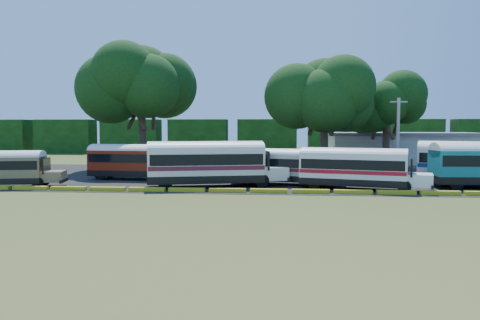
# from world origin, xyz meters

# --- Properties ---
(ground) EXTENTS (160.00, 160.00, 0.00)m
(ground) POSITION_xyz_m (0.00, 0.00, 0.00)
(ground) COLOR #314617
(ground) RESTS_ON ground
(asphalt_strip) EXTENTS (64.00, 24.00, 0.02)m
(asphalt_strip) POSITION_xyz_m (1.00, 12.00, 0.01)
(asphalt_strip) COLOR black
(asphalt_strip) RESTS_ON ground
(curb) EXTENTS (53.70, 0.45, 0.30)m
(curb) POSITION_xyz_m (-0.00, 1.00, 0.15)
(curb) COLOR gold
(curb) RESTS_ON ground
(terminal_building) EXTENTS (19.00, 9.00, 4.00)m
(terminal_building) POSITION_xyz_m (18.00, 30.00, 2.03)
(terminal_building) COLOR silver
(terminal_building) RESTS_ON ground
(treeline_backdrop) EXTENTS (130.00, 4.00, 6.00)m
(treeline_backdrop) POSITION_xyz_m (0.00, 48.00, 3.00)
(treeline_backdrop) COLOR black
(treeline_backdrop) RESTS_ON ground
(bus_red) EXTENTS (9.94, 3.33, 3.21)m
(bus_red) POSITION_xyz_m (-10.62, 8.47, 1.84)
(bus_red) COLOR black
(bus_red) RESTS_ON ground
(bus_cream_west) EXTENTS (11.41, 5.36, 3.64)m
(bus_cream_west) POSITION_xyz_m (-3.32, 3.92, 2.06)
(bus_cream_west) COLOR black
(bus_cream_west) RESTS_ON ground
(bus_cream_east) EXTENTS (9.35, 4.44, 2.99)m
(bus_cream_east) POSITION_xyz_m (2.26, 6.11, 1.69)
(bus_cream_east) COLOR black
(bus_cream_east) RESTS_ON ground
(bus_white_red) EXTENTS (9.93, 4.85, 3.17)m
(bus_white_red) POSITION_xyz_m (8.06, 3.50, 1.79)
(bus_white_red) COLOR black
(bus_white_red) RESTS_ON ground
(bus_white_blue) EXTENTS (11.13, 6.29, 3.58)m
(bus_white_blue) POSITION_xyz_m (18.51, 7.06, 2.02)
(bus_white_blue) COLOR black
(bus_white_blue) RESTS_ON ground
(tree_west) EXTENTS (10.52, 10.52, 13.79)m
(tree_west) POSITION_xyz_m (-13.18, 18.85, 9.89)
(tree_west) COLOR #3D2A1E
(tree_west) RESTS_ON ground
(tree_center) EXTENTS (9.27, 9.27, 12.09)m
(tree_center) POSITION_xyz_m (7.00, 18.60, 8.64)
(tree_center) COLOR #3D2A1E
(tree_center) RESTS_ON ground
(tree_east) EXTENTS (7.13, 7.13, 10.17)m
(tree_east) POSITION_xyz_m (14.60, 23.32, 7.48)
(tree_east) COLOR #3D2A1E
(tree_east) RESTS_ON ground
(utility_pole) EXTENTS (1.60, 0.30, 7.52)m
(utility_pole) POSITION_xyz_m (13.52, 13.36, 3.87)
(utility_pole) COLOR gray
(utility_pole) RESTS_ON ground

